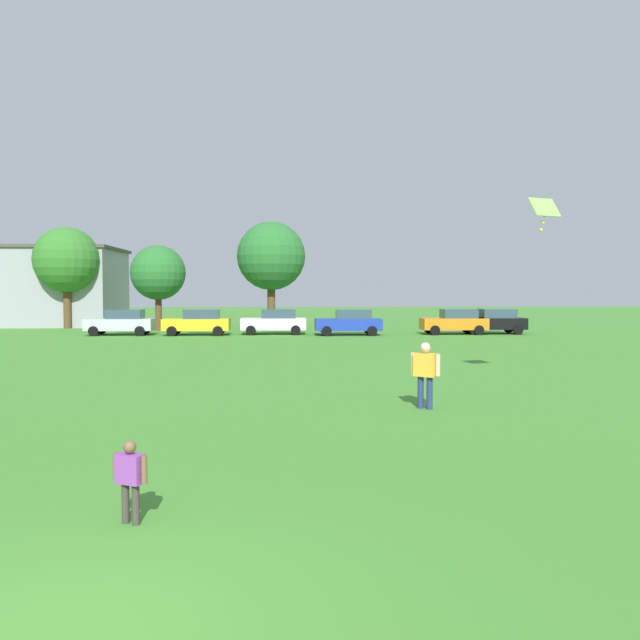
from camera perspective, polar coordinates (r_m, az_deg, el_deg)
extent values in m
plane|color=#42842D|center=(35.57, -6.29, -2.11)|extent=(160.00, 160.00, 0.00)
cylinder|color=#3F3833|center=(8.76, -16.73, -15.14)|extent=(0.10, 0.10, 0.51)
cylinder|color=#3F3833|center=(8.67, -15.91, -15.33)|extent=(0.10, 0.10, 0.51)
cube|color=purple|center=(8.59, -16.36, -12.44)|extent=(0.39, 0.32, 0.36)
cylinder|color=brown|center=(8.72, -17.48, -12.16)|extent=(0.08, 0.08, 0.34)
cylinder|color=brown|center=(8.46, -15.21, -12.59)|extent=(0.08, 0.08, 0.34)
sphere|color=brown|center=(8.52, -16.38, -10.66)|extent=(0.16, 0.16, 0.16)
cylinder|color=navy|center=(16.20, 9.61, -6.35)|extent=(0.15, 0.15, 0.80)
cylinder|color=navy|center=(16.30, 8.84, -6.29)|extent=(0.15, 0.15, 0.80)
cube|color=yellow|center=(16.16, 9.24, -3.92)|extent=(0.61, 0.56, 0.57)
cylinder|color=beige|center=(16.02, 10.32, -3.92)|extent=(0.12, 0.12, 0.53)
cylinder|color=beige|center=(16.30, 8.18, -3.79)|extent=(0.12, 0.12, 0.53)
sphere|color=beige|center=(16.12, 9.25, -2.40)|extent=(0.25, 0.25, 0.25)
cube|color=#8CD859|center=(21.07, 19.15, 9.36)|extent=(1.02, 0.72, 0.59)
sphere|color=yellow|center=(21.04, 19.14, 8.68)|extent=(0.10, 0.10, 0.10)
sphere|color=yellow|center=(21.00, 19.00, 8.09)|extent=(0.10, 0.10, 0.10)
sphere|color=yellow|center=(20.96, 18.87, 7.50)|extent=(0.10, 0.10, 0.10)
cube|color=silver|center=(44.26, -17.18, -0.38)|extent=(4.30, 1.80, 0.76)
cube|color=#334756|center=(44.15, -16.75, 0.50)|extent=(2.24, 1.58, 0.60)
cylinder|color=black|center=(43.79, -19.31, -0.94)|extent=(0.64, 0.22, 0.64)
cylinder|color=black|center=(45.52, -18.68, -0.80)|extent=(0.64, 0.22, 0.64)
cylinder|color=black|center=(43.07, -15.57, -0.94)|extent=(0.64, 0.22, 0.64)
cylinder|color=black|center=(44.83, -15.08, -0.80)|extent=(0.64, 0.22, 0.64)
cube|color=yellow|center=(43.06, -10.80, -0.39)|extent=(4.30, 1.80, 0.76)
cube|color=#334756|center=(42.99, -10.35, 0.52)|extent=(2.24, 1.58, 0.60)
cylinder|color=black|center=(42.41, -12.91, -0.97)|extent=(0.64, 0.22, 0.64)
cylinder|color=black|center=(44.19, -12.52, -0.82)|extent=(0.64, 0.22, 0.64)
cylinder|color=black|center=(42.02, -8.98, -0.97)|extent=(0.64, 0.22, 0.64)
cylinder|color=black|center=(43.81, -8.75, -0.82)|extent=(0.64, 0.22, 0.64)
cube|color=white|center=(43.24, -4.12, -0.34)|extent=(4.30, 1.80, 0.76)
cube|color=#334756|center=(43.20, -3.66, 0.56)|extent=(2.24, 1.58, 0.60)
cylinder|color=black|center=(42.41, -6.11, -0.92)|extent=(0.64, 0.22, 0.64)
cylinder|color=black|center=(44.20, -5.99, -0.77)|extent=(0.64, 0.22, 0.64)
cylinder|color=black|center=(42.36, -2.16, -0.91)|extent=(0.64, 0.22, 0.64)
cylinder|color=black|center=(44.16, -2.20, -0.77)|extent=(0.64, 0.22, 0.64)
cube|color=#1E38AD|center=(42.37, 2.49, -0.39)|extent=(4.30, 1.80, 0.76)
cube|color=#334756|center=(42.38, 2.95, 0.53)|extent=(2.24, 1.58, 0.60)
cylinder|color=black|center=(41.37, 0.60, -0.99)|extent=(0.64, 0.22, 0.64)
cylinder|color=black|center=(43.17, 0.44, -0.84)|extent=(0.64, 0.22, 0.64)
cylinder|color=black|center=(41.67, 4.61, -0.97)|extent=(0.64, 0.22, 0.64)
cylinder|color=black|center=(43.45, 4.29, -0.83)|extent=(0.64, 0.22, 0.64)
cube|color=orange|center=(44.11, 11.66, -0.33)|extent=(4.30, 1.80, 0.76)
cube|color=#334756|center=(44.17, 12.10, 0.56)|extent=(2.24, 1.58, 0.60)
cylinder|color=black|center=(42.90, 10.08, -0.90)|extent=(0.64, 0.22, 0.64)
cylinder|color=black|center=(44.65, 9.55, -0.76)|extent=(0.64, 0.22, 0.64)
cylinder|color=black|center=(43.67, 13.82, -0.88)|extent=(0.64, 0.22, 0.64)
cylinder|color=black|center=(45.39, 13.15, -0.74)|extent=(0.64, 0.22, 0.64)
cube|color=black|center=(45.03, 14.89, -0.30)|extent=(4.30, 1.80, 0.76)
cube|color=#334756|center=(45.11, 15.32, 0.56)|extent=(2.24, 1.58, 0.60)
cylinder|color=black|center=(43.75, 13.43, -0.87)|extent=(0.64, 0.22, 0.64)
cylinder|color=black|center=(45.48, 12.78, -0.73)|extent=(0.64, 0.22, 0.64)
cylinder|color=black|center=(44.68, 17.03, -0.84)|extent=(0.64, 0.22, 0.64)
cylinder|color=black|center=(46.37, 16.26, -0.71)|extent=(0.64, 0.22, 0.64)
cylinder|color=brown|center=(53.57, -21.33, 1.00)|extent=(0.58, 0.58, 3.16)
sphere|color=#337528|center=(53.61, -21.40, 4.96)|extent=(5.00, 5.00, 5.00)
cylinder|color=brown|center=(48.77, -14.01, 0.59)|extent=(0.47, 0.47, 2.53)
sphere|color=#286B2D|center=(48.76, -14.05, 4.06)|extent=(3.99, 3.99, 3.99)
cylinder|color=brown|center=(50.24, -4.31, 1.18)|extent=(0.62, 0.62, 3.34)
sphere|color=#286B2D|center=(50.29, -4.32, 5.64)|extent=(5.28, 5.28, 5.28)
cube|color=#9999A3|center=(58.67, -22.50, 2.61)|extent=(10.70, 8.67, 6.24)
cube|color=#4C4742|center=(58.77, -22.55, 5.77)|extent=(11.12, 9.01, 0.24)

